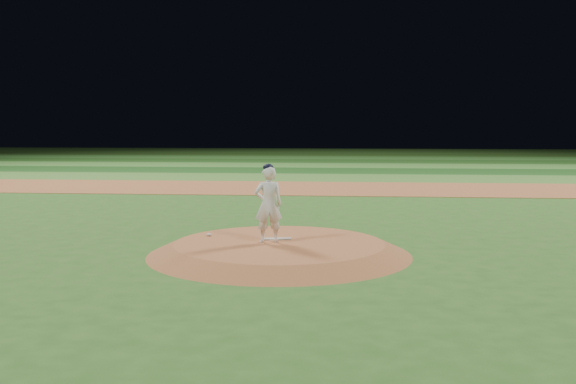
# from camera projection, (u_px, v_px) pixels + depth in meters

# --- Properties ---
(ground) EXTENTS (120.00, 120.00, 0.00)m
(ground) POSITION_uv_depth(u_px,v_px,m) (279.00, 254.00, 13.43)
(ground) COLOR #2C5A1D
(ground) RESTS_ON ground
(infield_dirt_band) EXTENTS (70.00, 6.00, 0.02)m
(infield_dirt_band) POSITION_uv_depth(u_px,v_px,m) (313.00, 188.00, 27.29)
(infield_dirt_band) COLOR #99572F
(infield_dirt_band) RESTS_ON ground
(outfield_stripe_0) EXTENTS (70.00, 5.00, 0.02)m
(outfield_stripe_0) POSITION_uv_depth(u_px,v_px,m) (319.00, 178.00, 32.74)
(outfield_stripe_0) COLOR #3F7229
(outfield_stripe_0) RESTS_ON ground
(outfield_stripe_1) EXTENTS (70.00, 5.00, 0.02)m
(outfield_stripe_1) POSITION_uv_depth(u_px,v_px,m) (322.00, 171.00, 37.69)
(outfield_stripe_1) COLOR #194717
(outfield_stripe_1) RESTS_ON ground
(outfield_stripe_2) EXTENTS (70.00, 5.00, 0.02)m
(outfield_stripe_2) POSITION_uv_depth(u_px,v_px,m) (325.00, 165.00, 42.64)
(outfield_stripe_2) COLOR #3E7C2D
(outfield_stripe_2) RESTS_ON ground
(outfield_stripe_3) EXTENTS (70.00, 5.00, 0.02)m
(outfield_stripe_3) POSITION_uv_depth(u_px,v_px,m) (327.00, 161.00, 47.60)
(outfield_stripe_3) COLOR #1E4B18
(outfield_stripe_3) RESTS_ON ground
(outfield_stripe_4) EXTENTS (70.00, 5.00, 0.02)m
(outfield_stripe_4) POSITION_uv_depth(u_px,v_px,m) (329.00, 158.00, 52.55)
(outfield_stripe_4) COLOR #2F6926
(outfield_stripe_4) RESTS_ON ground
(outfield_stripe_5) EXTENTS (70.00, 5.00, 0.02)m
(outfield_stripe_5) POSITION_uv_depth(u_px,v_px,m) (331.00, 155.00, 57.50)
(outfield_stripe_5) COLOR #244A17
(outfield_stripe_5) RESTS_ON ground
(pitchers_mound) EXTENTS (5.50, 5.50, 0.25)m
(pitchers_mound) POSITION_uv_depth(u_px,v_px,m) (279.00, 248.00, 13.41)
(pitchers_mound) COLOR #A25C32
(pitchers_mound) RESTS_ON ground
(pitching_rubber) EXTENTS (0.63, 0.26, 0.03)m
(pitching_rubber) POSITION_uv_depth(u_px,v_px,m) (277.00, 239.00, 13.72)
(pitching_rubber) COLOR silver
(pitching_rubber) RESTS_ON pitchers_mound
(rosin_bag) EXTENTS (0.11, 0.11, 0.06)m
(rosin_bag) POSITION_uv_depth(u_px,v_px,m) (209.00, 235.00, 14.17)
(rosin_bag) COLOR silver
(rosin_bag) RESTS_ON pitchers_mound
(pitcher_on_mound) EXTENTS (0.66, 0.52, 1.65)m
(pitcher_on_mound) POSITION_uv_depth(u_px,v_px,m) (268.00, 204.00, 13.30)
(pitcher_on_mound) COLOR white
(pitcher_on_mound) RESTS_ON pitchers_mound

